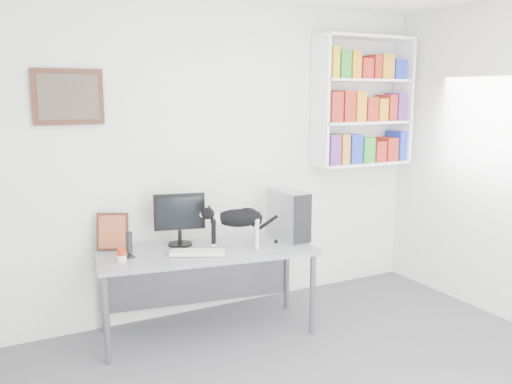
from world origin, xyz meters
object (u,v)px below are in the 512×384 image
(pc_tower, at_px, (288,215))
(speaker, at_px, (129,244))
(keyboard, at_px, (198,252))
(leaning_print, at_px, (113,231))
(cat, at_px, (237,228))
(soup_can, at_px, (122,255))
(bookshelf, at_px, (363,101))
(desk, at_px, (207,292))
(monitor, at_px, (180,219))

(pc_tower, xyz_separation_m, speaker, (-1.34, 0.10, -0.10))
(keyboard, relative_size, leaning_print, 1.36)
(pc_tower, bearing_deg, cat, -174.19)
(soup_can, relative_size, cat, 0.18)
(bookshelf, xyz_separation_m, desk, (-1.79, -0.34, -1.50))
(keyboard, relative_size, speaker, 2.00)
(leaning_print, xyz_separation_m, soup_can, (-0.02, -0.34, -0.10))
(monitor, xyz_separation_m, soup_can, (-0.53, -0.22, -0.17))
(monitor, distance_m, leaning_print, 0.53)
(cat, bearing_deg, monitor, 162.87)
(keyboard, distance_m, leaning_print, 0.71)
(soup_can, distance_m, cat, 0.91)
(monitor, height_order, keyboard, monitor)
(soup_can, bearing_deg, keyboard, -8.90)
(speaker, relative_size, leaning_print, 0.68)
(soup_can, bearing_deg, pc_tower, -0.57)
(leaning_print, relative_size, cat, 0.56)
(monitor, xyz_separation_m, pc_tower, (0.89, -0.23, -0.01))
(pc_tower, relative_size, leaning_print, 1.36)
(pc_tower, relative_size, cat, 0.76)
(speaker, relative_size, soup_can, 2.15)
(bookshelf, xyz_separation_m, cat, (-1.57, -0.44, -0.97))
(bookshelf, bearing_deg, cat, -164.20)
(cat, bearing_deg, bookshelf, 39.32)
(leaning_print, bearing_deg, cat, -1.65)
(speaker, bearing_deg, bookshelf, 27.22)
(monitor, relative_size, leaning_print, 1.43)
(desk, xyz_separation_m, keyboard, (-0.11, -0.09, 0.37))
(desk, height_order, leaning_print, leaning_print)
(soup_can, xyz_separation_m, cat, (0.89, -0.10, 0.12))
(cat, bearing_deg, pc_tower, 32.43)
(desk, distance_m, monitor, 0.63)
(bookshelf, relative_size, monitor, 2.83)
(monitor, height_order, pc_tower, monitor)
(bookshelf, bearing_deg, pc_tower, -160.93)
(monitor, distance_m, keyboard, 0.37)
(soup_can, bearing_deg, bookshelf, 8.05)
(speaker, bearing_deg, cat, 8.58)
(bookshelf, xyz_separation_m, speaker, (-2.38, -0.27, -1.04))
(bookshelf, xyz_separation_m, leaning_print, (-2.45, -0.01, -0.99))
(speaker, height_order, cat, cat)
(leaning_print, distance_m, cat, 0.98)
(pc_tower, height_order, speaker, pc_tower)
(leaning_print, bearing_deg, keyboard, -13.40)
(desk, relative_size, cat, 3.07)
(monitor, height_order, cat, monitor)
(soup_can, bearing_deg, desk, 0.48)
(pc_tower, bearing_deg, leaning_print, 162.58)
(keyboard, height_order, leaning_print, leaning_print)
(bookshelf, distance_m, pc_tower, 1.45)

